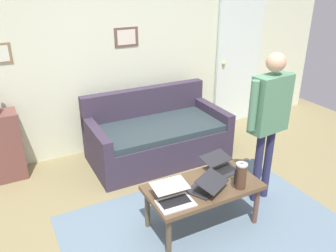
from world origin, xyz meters
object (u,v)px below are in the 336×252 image
(laptop_right, at_px, (174,197))
(laptop_left, at_px, (207,186))
(coffee_table, at_px, (203,190))
(side_shelf, at_px, (3,146))
(interior_door, at_px, (238,61))
(laptop_center, at_px, (221,167))
(couch, at_px, (157,136))
(person_standing, at_px, (270,111))
(french_press, at_px, (241,176))

(laptop_right, bearing_deg, laptop_left, -178.44)
(coffee_table, height_order, side_shelf, side_shelf)
(interior_door, relative_size, laptop_right, 5.88)
(laptop_center, bearing_deg, couch, -85.99)
(coffee_table, xyz_separation_m, laptop_left, (0.01, 0.08, 0.10))
(coffee_table, xyz_separation_m, laptop_center, (-0.31, -0.15, 0.10))
(couch, height_order, side_shelf, couch)
(side_shelf, bearing_deg, laptop_left, 130.14)
(couch, distance_m, laptop_right, 1.68)
(couch, relative_size, person_standing, 1.09)
(laptop_center, bearing_deg, laptop_right, 19.11)
(couch, bearing_deg, side_shelf, -11.34)
(interior_door, relative_size, french_press, 7.25)
(coffee_table, bearing_deg, laptop_left, 80.99)
(coffee_table, distance_m, french_press, 0.39)
(interior_door, distance_m, side_shelf, 3.63)
(laptop_center, bearing_deg, side_shelf, -41.11)
(couch, xyz_separation_m, laptop_center, (-0.09, 1.32, 0.20))
(laptop_left, xyz_separation_m, laptop_right, (0.35, 0.01, 0.00))
(french_press, relative_size, side_shelf, 0.34)
(couch, height_order, laptop_center, couch)
(coffee_table, relative_size, person_standing, 0.67)
(laptop_left, xyz_separation_m, person_standing, (-0.83, -0.16, 0.54))
(laptop_center, height_order, french_press, french_press)
(couch, xyz_separation_m, laptop_right, (0.58, 1.56, 0.20))
(laptop_center, bearing_deg, coffee_table, 25.75)
(interior_door, height_order, laptop_left, interior_door)
(laptop_center, bearing_deg, laptop_left, 34.90)
(laptop_left, bearing_deg, coffee_table, -99.01)
(interior_door, distance_m, laptop_right, 3.17)
(coffee_table, bearing_deg, laptop_right, 13.03)
(laptop_center, bearing_deg, french_press, 86.65)
(couch, xyz_separation_m, laptop_left, (0.23, 1.55, 0.20))
(french_press, bearing_deg, couch, -87.46)
(french_press, distance_m, side_shelf, 2.80)
(interior_door, relative_size, person_standing, 1.25)
(laptop_left, height_order, person_standing, person_standing)
(laptop_center, relative_size, side_shelf, 0.44)
(laptop_right, relative_size, french_press, 1.23)
(interior_door, relative_size, couch, 1.15)
(interior_door, xyz_separation_m, person_standing, (1.13, 1.94, 0.02))
(interior_door, height_order, french_press, interior_door)
(french_press, xyz_separation_m, side_shelf, (1.92, -2.03, -0.17))
(coffee_table, bearing_deg, couch, -98.41)
(laptop_right, height_order, french_press, french_press)
(laptop_right, distance_m, french_press, 0.67)
(coffee_table, distance_m, laptop_left, 0.12)
(laptop_left, relative_size, person_standing, 0.25)
(coffee_table, height_order, french_press, french_press)
(laptop_right, bearing_deg, french_press, 171.55)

